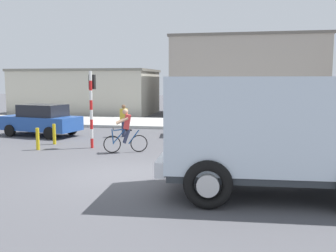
% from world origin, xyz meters
% --- Properties ---
extents(ground_plane, '(120.00, 120.00, 0.00)m').
position_xyz_m(ground_plane, '(0.00, 0.00, 0.00)').
color(ground_plane, '#4C4C51').
extents(sidewalk_far, '(80.00, 5.00, 0.16)m').
position_xyz_m(sidewalk_far, '(0.00, 13.13, 0.08)').
color(sidewalk_far, '#ADADA8').
rests_on(sidewalk_far, ground).
extents(truck_foreground, '(5.56, 3.08, 2.90)m').
position_xyz_m(truck_foreground, '(4.25, -1.19, 1.67)').
color(truck_foreground, silver).
rests_on(truck_foreground, ground).
extents(cyclist, '(1.63, 0.73, 1.72)m').
position_xyz_m(cyclist, '(-0.97, 3.45, 0.86)').
color(cyclist, black).
rests_on(cyclist, ground).
extents(traffic_light_pole, '(0.24, 0.43, 3.20)m').
position_xyz_m(traffic_light_pole, '(-2.66, 4.21, 2.07)').
color(traffic_light_pole, red).
rests_on(traffic_light_pole, ground).
extents(car_red_near, '(4.26, 2.49, 1.60)m').
position_xyz_m(car_red_near, '(-6.53, 6.98, 0.82)').
color(car_red_near, '#234C9E').
rests_on(car_red_near, ground).
extents(car_white_mid, '(4.23, 2.38, 1.60)m').
position_xyz_m(car_white_mid, '(7.21, 7.83, 0.82)').
color(car_white_mid, '#1E2328').
rests_on(car_white_mid, ground).
extents(car_far_side, '(4.21, 2.33, 1.60)m').
position_xyz_m(car_far_side, '(1.99, 8.63, 0.82)').
color(car_far_side, white).
rests_on(car_far_side, ground).
extents(pedestrian_near_kerb, '(0.34, 0.22, 1.62)m').
position_xyz_m(pedestrian_near_kerb, '(-2.30, 7.41, 0.85)').
color(pedestrian_near_kerb, '#2D334C').
rests_on(pedestrian_near_kerb, ground).
extents(bollard_near, '(0.14, 0.14, 0.90)m').
position_xyz_m(bollard_near, '(-4.65, 3.29, 0.45)').
color(bollard_near, gold).
rests_on(bollard_near, ground).
extents(bollard_far, '(0.14, 0.14, 0.90)m').
position_xyz_m(bollard_far, '(-4.65, 4.69, 0.45)').
color(bollard_far, gold).
rests_on(bollard_far, ground).
extents(building_corner_left, '(11.32, 6.46, 3.71)m').
position_xyz_m(building_corner_left, '(-9.34, 19.65, 1.86)').
color(building_corner_left, '#B2AD9E').
rests_on(building_corner_left, ground).
extents(building_mid_block, '(11.78, 6.86, 6.24)m').
position_xyz_m(building_mid_block, '(3.84, 20.90, 3.12)').
color(building_mid_block, '#9E9389').
rests_on(building_mid_block, ground).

